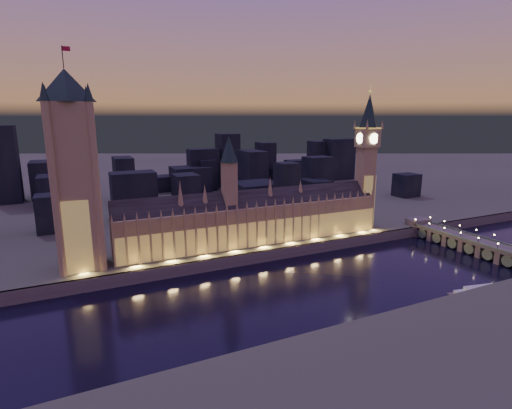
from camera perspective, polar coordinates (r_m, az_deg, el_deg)
name	(u,v)px	position (r m, az deg, el deg)	size (l,w,h in m)	color
ground_plane	(287,285)	(245.27, 4.52, -11.36)	(2000.00, 2000.00, 0.00)	black
north_bank	(140,172)	(729.19, -16.21, 4.50)	(2000.00, 960.00, 8.00)	#44473A
embankment_wall	(258,257)	(277.46, 0.30, -7.54)	(2000.00, 2.50, 8.00)	#554246
palace_of_westminster	(254,218)	(291.56, -0.24, -1.94)	(202.00, 22.69, 78.00)	#9B7B5D
victoria_tower	(73,163)	(257.50, -24.66, 5.38)	(31.68, 31.68, 129.07)	#9B7B5D
elizabeth_tower	(367,150)	(339.03, 15.57, 7.49)	(18.00, 18.00, 114.85)	#9B7B5D
westminster_bridge	(468,243)	(340.36, 28.02, -4.88)	(18.04, 113.00, 15.90)	#554246
river_boat	(481,291)	(265.56, 29.47, -10.74)	(38.75, 16.36, 4.50)	#554246
city_backdrop	(211,176)	(470.21, -6.51, 4.05)	(484.12, 215.63, 81.92)	black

